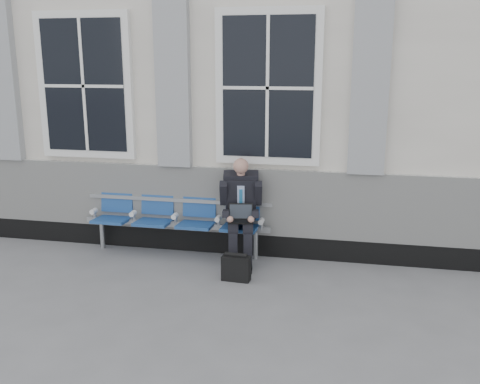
# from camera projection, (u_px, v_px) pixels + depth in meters

# --- Properties ---
(ground) EXTENTS (70.00, 70.00, 0.00)m
(ground) POSITION_uv_depth(u_px,v_px,m) (215.00, 299.00, 5.96)
(ground) COLOR slate
(ground) RESTS_ON ground
(station_building) EXTENTS (14.40, 4.40, 4.49)m
(station_building) POSITION_uv_depth(u_px,v_px,m) (264.00, 83.00, 8.73)
(station_building) COLOR silver
(station_building) RESTS_ON ground
(bench) EXTENTS (2.60, 0.47, 0.91)m
(bench) POSITION_uv_depth(u_px,v_px,m) (176.00, 214.00, 7.26)
(bench) COLOR #9EA0A3
(bench) RESTS_ON ground
(businessman) EXTENTS (0.58, 0.78, 1.38)m
(businessman) POSITION_uv_depth(u_px,v_px,m) (241.00, 206.00, 6.90)
(businessman) COLOR black
(businessman) RESTS_ON ground
(briefcase) EXTENTS (0.35, 0.17, 0.35)m
(briefcase) POSITION_uv_depth(u_px,v_px,m) (236.00, 268.00, 6.43)
(briefcase) COLOR black
(briefcase) RESTS_ON ground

